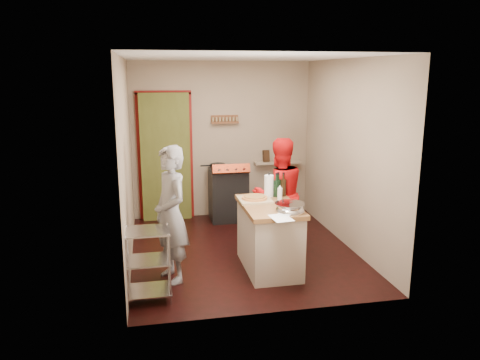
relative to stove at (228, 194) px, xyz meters
name	(u,v)px	position (x,y,z in m)	size (l,w,h in m)	color
floor	(242,250)	(-0.05, -1.42, -0.45)	(3.50, 3.50, 0.00)	black
back_wall	(184,151)	(-0.69, 0.36, 0.68)	(3.00, 0.44, 2.60)	gray
left_wall	(127,162)	(-1.55, -1.42, 0.85)	(0.04, 3.50, 2.60)	gray
right_wall	(348,155)	(1.45, -1.42, 0.85)	(0.04, 3.50, 2.60)	gray
ceiling	(243,56)	(-0.05, -1.42, 2.16)	(3.00, 3.50, 0.02)	white
stove	(228,194)	(0.00, 0.00, 0.00)	(0.60, 0.63, 1.00)	black
wire_shelving	(148,261)	(-1.33, -2.62, -0.01)	(0.48, 0.40, 0.80)	silver
island	(269,234)	(0.16, -2.08, 0.00)	(0.67, 1.28, 1.15)	beige
person_stripe	(171,215)	(-1.05, -2.17, 0.36)	(0.59, 0.39, 1.61)	silver
person_red	(279,194)	(0.46, -1.42, 0.33)	(0.76, 0.59, 1.56)	red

